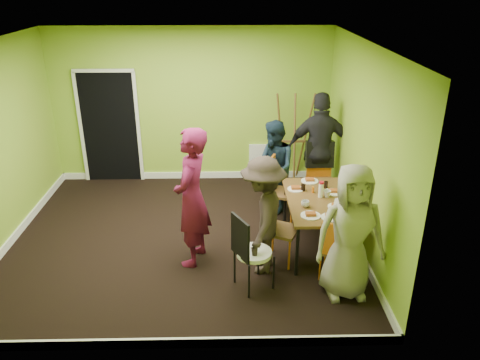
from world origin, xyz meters
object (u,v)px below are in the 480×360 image
(chair_left_far, at_px, (278,186))
(person_front_end, at_px, (350,233))
(person_left_far, at_px, (274,168))
(chair_bentwood, at_px, (249,249))
(easel, at_px, (293,139))
(blue_bottle, at_px, (345,203))
(chair_front_end, at_px, (335,247))
(thermos, at_px, (321,190))
(chair_back_end, at_px, (320,161))
(orange_bottle, at_px, (313,190))
(dining_table, at_px, (320,203))
(chair_left_near, at_px, (276,223))
(person_back_end, at_px, (320,149))
(person_left_near, at_px, (263,216))
(person_standing, at_px, (192,198))

(chair_left_far, xyz_separation_m, person_front_end, (0.65, -1.88, 0.26))
(person_left_far, distance_m, person_front_end, 2.32)
(person_front_end, bearing_deg, chair_bentwood, 170.19)
(easel, distance_m, person_front_end, 3.33)
(chair_left_far, distance_m, blue_bottle, 1.39)
(chair_front_end, height_order, thermos, thermos)
(chair_back_end, height_order, chair_bentwood, chair_back_end)
(chair_front_end, relative_size, thermos, 4.19)
(chair_left_far, relative_size, orange_bottle, 11.67)
(dining_table, xyz_separation_m, chair_back_end, (0.23, 1.34, 0.09))
(chair_left_near, height_order, person_front_end, person_front_end)
(dining_table, distance_m, thermos, 0.17)
(person_back_end, distance_m, person_front_end, 2.53)
(chair_back_end, height_order, person_left_near, person_left_near)
(dining_table, bearing_deg, person_left_near, -147.50)
(dining_table, distance_m, person_back_end, 1.51)
(chair_left_near, distance_m, easel, 2.64)
(chair_front_end, xyz_separation_m, person_standing, (-1.79, 0.49, 0.47))
(chair_bentwood, height_order, person_standing, person_standing)
(chair_front_end, distance_m, person_left_far, 2.05)
(dining_table, distance_m, person_left_near, 0.98)
(dining_table, xyz_separation_m, chair_front_end, (0.06, -0.79, -0.22))
(easel, xyz_separation_m, person_left_near, (-0.74, -2.78, -0.07))
(thermos, bearing_deg, person_standing, -167.68)
(orange_bottle, bearing_deg, person_left_near, -135.45)
(person_left_near, height_order, person_front_end, person_front_end)
(person_standing, bearing_deg, chair_front_end, 88.64)
(chair_back_end, xyz_separation_m, blue_bottle, (0.04, -1.64, 0.06))
(blue_bottle, bearing_deg, easel, 97.94)
(orange_bottle, height_order, person_left_near, person_left_near)
(thermos, relative_size, blue_bottle, 1.07)
(chair_bentwood, distance_m, thermos, 1.48)
(chair_back_end, xyz_separation_m, person_back_end, (0.01, 0.13, 0.16))
(chair_front_end, bearing_deg, thermos, 115.85)
(chair_back_end, relative_size, orange_bottle, 12.51)
(chair_left_near, bearing_deg, chair_front_end, 79.57)
(person_front_end, bearing_deg, chair_left_far, 105.48)
(dining_table, height_order, person_left_near, person_left_near)
(person_standing, xyz_separation_m, person_left_near, (0.91, -0.22, -0.16))
(person_front_end, bearing_deg, chair_left_near, 132.38)
(chair_bentwood, xyz_separation_m, person_left_far, (0.48, 2.09, 0.20))
(thermos, relative_size, person_left_near, 0.13)
(dining_table, bearing_deg, person_front_end, -81.68)
(chair_front_end, distance_m, person_left_near, 0.97)
(chair_left_near, bearing_deg, dining_table, 140.21)
(dining_table, distance_m, chair_bentwood, 1.39)
(person_standing, relative_size, person_front_end, 1.12)
(chair_left_far, height_order, person_standing, person_standing)
(chair_left_far, xyz_separation_m, chair_back_end, (0.73, 0.52, 0.20))
(person_back_end, bearing_deg, person_front_end, 89.23)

